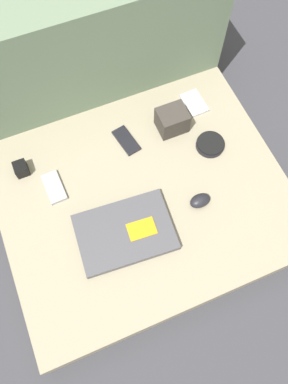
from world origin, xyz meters
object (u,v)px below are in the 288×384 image
Objects in this scene: camera_pouch at (172,120)px; speaker_puck at (210,144)px; phone_small at (194,103)px; laptop at (125,232)px; charger_brick at (21,169)px; phone_silver at (54,187)px; computer_mouse at (200,201)px; phone_black at (126,141)px.

speaker_puck is at bearing -53.23° from camera_pouch.
speaker_puck reaches higher than phone_small.
charger_brick is (-0.25, 0.35, 0.01)m from laptop.
phone_silver is 2.42× the size of charger_brick.
computer_mouse is 0.65× the size of phone_small.
computer_mouse is at bearing -115.49° from phone_small.
charger_brick is at bearing 166.24° from speaker_puck.
laptop is 3.16× the size of speaker_puck.
camera_pouch is (0.18, -0.01, 0.04)m from phone_black.
camera_pouch is (0.47, 0.07, 0.04)m from phone_silver.
speaker_puck is (0.13, 0.18, -0.01)m from computer_mouse.
phone_silver reaches higher than phone_small.
phone_small is at bearing 10.39° from phone_silver.
camera_pouch is (-0.10, 0.13, 0.03)m from speaker_puck.
laptop reaches higher than speaker_puck.
camera_pouch is 0.56m from charger_brick.
computer_mouse reaches higher than phone_silver.
camera_pouch reaches higher than phone_small.
phone_silver is 0.61m from phone_small.
laptop is at bearing 178.67° from computer_mouse.
speaker_puck is 2.07× the size of charger_brick.
phone_silver is 0.95× the size of phone_black.
computer_mouse is (0.27, 0.00, 0.00)m from laptop.
phone_silver is 1.15× the size of camera_pouch.
phone_small is 1.08× the size of camera_pouch.
phone_small is (0.30, 0.05, -0.00)m from phone_black.
phone_small is at bearing 26.82° from camera_pouch.
phone_silver is 0.31m from phone_black.
phone_silver is 0.13m from charger_brick.
phone_silver is (-0.44, 0.24, -0.01)m from computer_mouse.
phone_silver is at bearing 148.85° from computer_mouse.
phone_black is at bearing 72.39° from laptop.
computer_mouse is 0.31m from camera_pouch.
phone_small is (0.60, 0.13, -0.00)m from phone_silver.
laptop is 4.39× the size of computer_mouse.
laptop is at bearing -54.49° from charger_brick.
laptop is 0.30m from phone_silver.
phone_small is (0.03, 0.19, -0.01)m from speaker_puck.
laptop is 2.87× the size of phone_small.
charger_brick is (-0.56, 0.03, -0.02)m from camera_pouch.
charger_brick is (-0.65, 0.16, 0.01)m from speaker_puck.
phone_black is at bearing -171.98° from phone_small.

